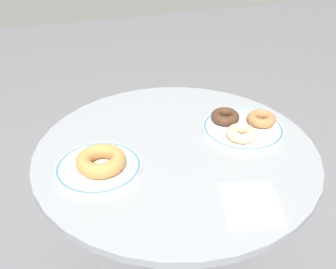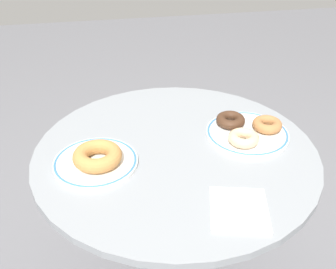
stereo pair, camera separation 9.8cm
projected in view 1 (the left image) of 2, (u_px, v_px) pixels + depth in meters
cafe_table at (175, 217)px, 1.12m from camera, size 0.70×0.70×0.70m
plate_left at (99, 167)px, 0.92m from camera, size 0.20×0.20×0.01m
plate_right at (243, 128)px, 1.06m from camera, size 0.21×0.21×0.01m
donut_old_fashioned at (101, 161)px, 0.90m from camera, size 0.15×0.15×0.03m
donut_cinnamon at (261, 119)px, 1.07m from camera, size 0.10×0.10×0.03m
donut_chocolate at (225, 116)px, 1.08m from camera, size 0.09×0.09×0.03m
donut_glazed at (242, 133)px, 1.01m from camera, size 0.09×0.09×0.03m
paper_napkin at (250, 203)px, 0.82m from camera, size 0.14×0.15×0.01m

